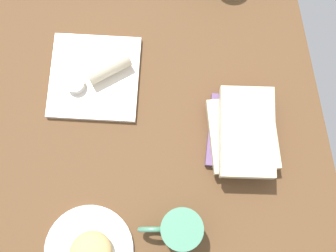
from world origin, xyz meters
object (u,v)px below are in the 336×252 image
Objects in this scene: sauce_cup at (75,84)px; round_plate at (89,250)px; coffee_mug at (180,229)px; book_stack at (243,133)px; square_plate at (95,77)px; breakfast_wrap at (107,64)px.

round_plate is at bearing 178.84° from sauce_cup.
book_stack is at bearing -42.08° from coffee_mug.
square_plate is 0.95× the size of book_stack.
book_stack is (-18.17, -39.01, 1.27)cm from sauce_cup.
book_stack is at bearing -114.98° from sauce_cup.
book_stack is at bearing -120.33° from square_plate.
square_plate is (42.17, -5.47, 0.10)cm from round_plate.
coffee_mug is at bearing -4.88° from breakfast_wrap.
square_plate is at bearing 21.71° from coffee_mug.
sauce_cup is (-1.93, 4.65, 2.10)cm from square_plate.
square_plate is at bearing -88.81° from breakfast_wrap.
breakfast_wrap is (3.47, -8.38, 1.61)cm from sauce_cup.
sauce_cup is 43.05cm from book_stack.
square_plate reaches higher than round_plate.
square_plate is 1.99× the size of breakfast_wrap.
breakfast_wrap is at bearing 54.76° from book_stack.
book_stack is at bearing 33.46° from breakfast_wrap.
breakfast_wrap is at bearing 16.42° from coffee_mug.
sauce_cup is at bearing 28.34° from coffee_mug.
coffee_mug is (-40.35, -16.07, 4.36)cm from square_plate.
breakfast_wrap is 43.68cm from coffee_mug.
round_plate is 1.41× the size of coffee_mug.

